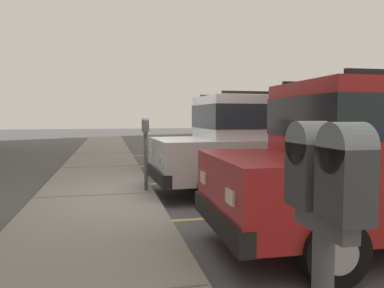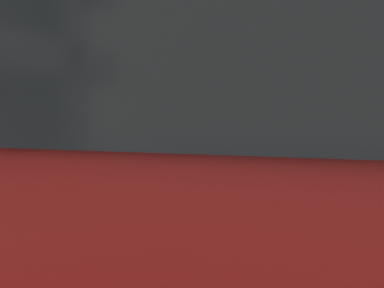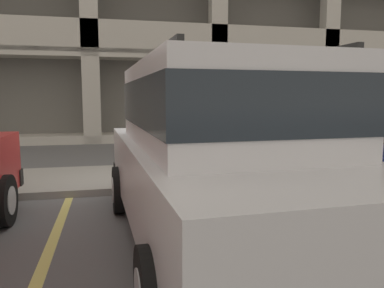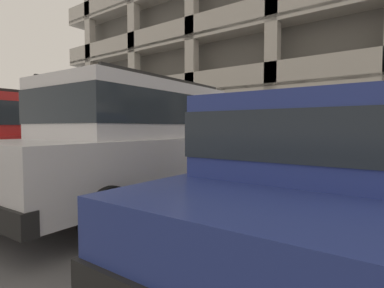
# 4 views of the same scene
# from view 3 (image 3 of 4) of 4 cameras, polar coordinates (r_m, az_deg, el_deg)

# --- Properties ---
(ground_plane) EXTENTS (80.00, 80.00, 0.10)m
(ground_plane) POSITION_cam_3_polar(r_m,az_deg,el_deg) (6.30, -3.93, -8.31)
(ground_plane) COLOR #565659
(sidewalk) EXTENTS (40.00, 2.20, 0.12)m
(sidewalk) POSITION_cam_3_polar(r_m,az_deg,el_deg) (7.53, -5.44, -4.90)
(sidewalk) COLOR gray
(sidewalk) RESTS_ON ground_plane
(parking_stall_lines) EXTENTS (12.61, 4.80, 0.01)m
(parking_stall_lines) POSITION_cam_3_polar(r_m,az_deg,el_deg) (5.47, 15.09, -10.37)
(parking_stall_lines) COLOR #DBD16B
(parking_stall_lines) RESTS_ON ground_plane
(silver_suv) EXTENTS (2.16, 4.86, 2.03)m
(silver_suv) POSITION_cam_3_polar(r_m,az_deg,el_deg) (4.00, 3.48, -0.63)
(silver_suv) COLOR silver
(silver_suv) RESTS_ON ground_plane
(parking_meter_near) EXTENTS (0.35, 0.12, 1.45)m
(parking_meter_near) POSITION_cam_3_polar(r_m,az_deg,el_deg) (6.48, -2.15, 3.36)
(parking_meter_near) COLOR #595B60
(parking_meter_near) RESTS_ON sidewalk
(parking_garage) EXTENTS (32.00, 10.00, 13.25)m
(parking_garage) POSITION_cam_3_polar(r_m,az_deg,el_deg) (19.32, -14.82, 20.11)
(parking_garage) COLOR #64625C
(parking_garage) RESTS_ON ground_plane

